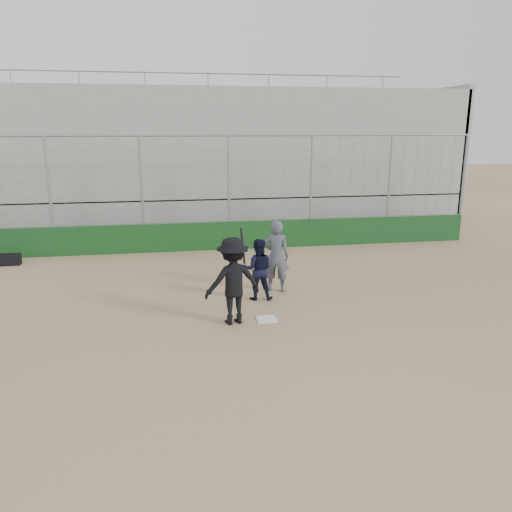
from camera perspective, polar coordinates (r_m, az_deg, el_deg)
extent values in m
plane|color=olive|center=(11.50, 1.20, -7.28)|extent=(90.00, 90.00, 0.00)
cube|color=white|center=(11.50, 1.20, -7.23)|extent=(0.44, 0.44, 0.02)
cube|color=#123B17|center=(18.00, -3.04, 2.39)|extent=(18.00, 0.25, 1.00)
cylinder|color=gray|center=(17.75, -3.10, 7.13)|extent=(0.10, 0.10, 4.00)
cylinder|color=gray|center=(20.81, 22.54, 7.14)|extent=(0.10, 0.10, 4.00)
cylinder|color=gray|center=(17.61, -3.19, 13.60)|extent=(18.00, 0.07, 0.07)
cube|color=gray|center=(22.79, -4.54, 5.69)|extent=(20.00, 6.70, 1.60)
cube|color=gray|center=(22.54, -4.69, 12.99)|extent=(20.00, 6.70, 4.20)
cube|color=gray|center=(25.50, 18.76, 10.66)|extent=(0.25, 6.70, 6.10)
cylinder|color=gray|center=(25.79, -5.52, 20.05)|extent=(20.00, 0.06, 0.06)
imported|color=black|center=(11.03, -2.67, -2.85)|extent=(1.39, 0.98, 1.96)
cylinder|color=black|center=(11.01, -1.52, 1.18)|extent=(0.07, 0.57, 0.71)
imported|color=black|center=(12.64, 0.22, -2.76)|extent=(0.87, 0.74, 1.04)
sphere|color=maroon|center=(12.52, 0.22, -0.92)|extent=(0.28, 0.28, 0.28)
imported|color=#474D5A|center=(13.23, 2.32, -0.41)|extent=(0.82, 0.67, 1.73)
cube|color=black|center=(17.78, -26.61, -0.38)|extent=(0.83, 0.36, 0.35)
cylinder|color=black|center=(17.74, -26.68, 0.23)|extent=(0.54, 0.05, 0.04)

